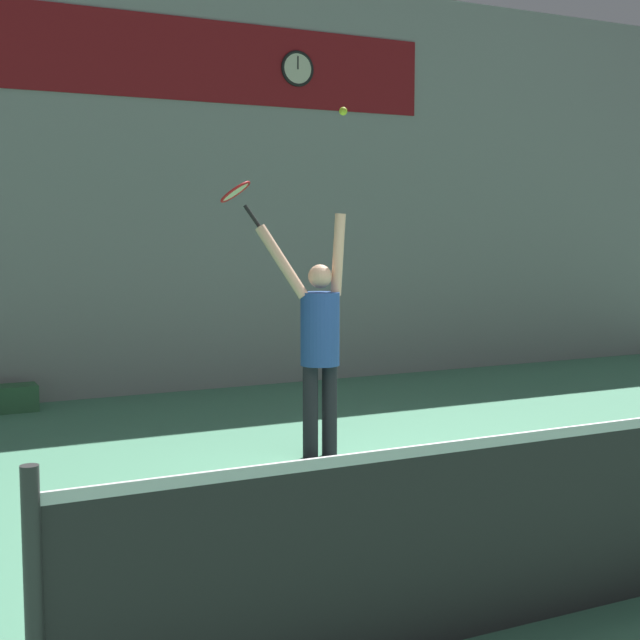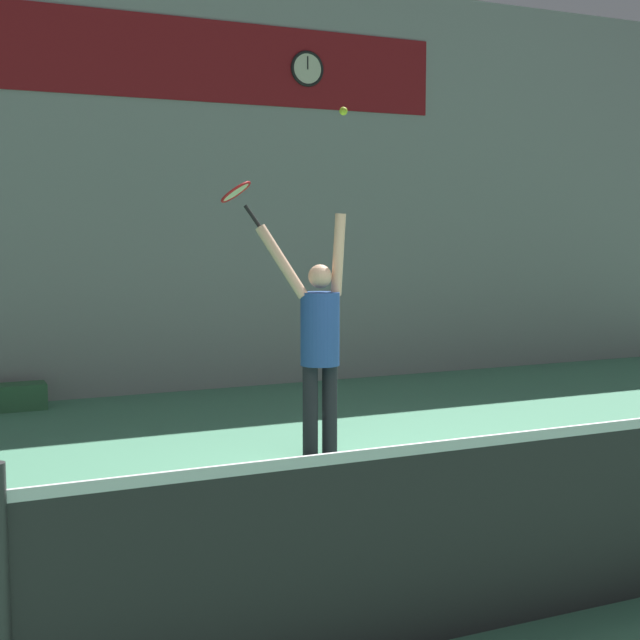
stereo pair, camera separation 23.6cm
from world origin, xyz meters
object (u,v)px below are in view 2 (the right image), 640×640
Objects in this scene: equipment_bag at (12,397)px; tennis_racket at (237,194)px; tennis_player at (319,338)px; tennis_ball at (343,111)px; scoreboard_clock at (307,69)px.

tennis_racket is at bearing -60.84° from equipment_bag.
tennis_player is 1.89m from tennis_ball.
tennis_player is at bearing -29.84° from tennis_racket.
tennis_ball is at bearing -53.40° from equipment_bag.
equipment_bag is at bearing 126.60° from tennis_ball.
tennis_racket is (-0.59, 0.34, 1.20)m from tennis_player.
scoreboard_clock is at bearing 5.25° from equipment_bag.
equipment_bag is at bearing 119.16° from tennis_racket.
tennis_racket reaches higher than tennis_player.
tennis_ball reaches higher than tennis_racket.
tennis_player is 1.38m from tennis_racket.
equipment_bag is (-2.39, 3.22, -2.76)m from tennis_ball.
scoreboard_clock is 0.62× the size of equipment_bag.
tennis_player is 29.87× the size of tennis_ball.
tennis_ball is at bearing -24.92° from tennis_racket.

